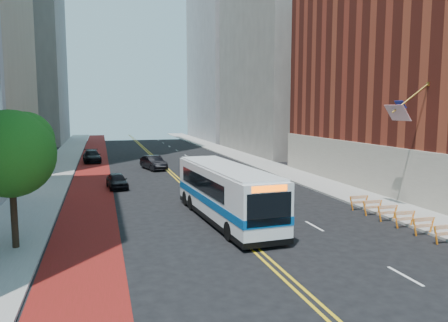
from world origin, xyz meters
TOP-DOWN VIEW (x-y plane):
  - ground at (0.00, 0.00)m, footprint 160.00×160.00m
  - sidewalk_left at (-12.00, 30.00)m, footprint 4.00×140.00m
  - sidewalk_right at (12.00, 30.00)m, footprint 4.00×140.00m
  - bus_lane_paint at (-8.10, 30.00)m, footprint 3.60×140.00m
  - center_line_inner at (-0.18, 30.00)m, footprint 0.14×140.00m
  - center_line_outer at (0.18, 30.00)m, footprint 0.14×140.00m
  - lane_dashes at (4.80, 38.00)m, footprint 0.14×98.20m
  - midrise_right_near at (23.00, 48.00)m, footprint 18.00×26.00m
  - midrise_right_far at (24.00, 78.00)m, footprint 20.00×28.00m
  - construction_barriers at (9.60, 3.42)m, footprint 1.42×10.91m
  - street_tree at (-11.24, 6.04)m, footprint 4.20×4.20m
  - transit_bus at (0.12, 8.79)m, footprint 3.55×12.52m
  - car_a at (-5.91, 21.71)m, footprint 1.95×4.05m
  - car_b at (-1.50, 32.55)m, footprint 2.76×5.00m
  - car_c at (-8.33, 41.42)m, footprint 2.52×5.43m

SIDE VIEW (x-z plane):
  - ground at x=0.00m, z-range 0.00..0.00m
  - center_line_inner at x=-0.18m, z-range 0.00..0.01m
  - center_line_outer at x=0.18m, z-range 0.00..0.01m
  - bus_lane_paint at x=-8.10m, z-range 0.00..0.01m
  - lane_dashes at x=4.80m, z-range 0.00..0.01m
  - sidewalk_left at x=-12.00m, z-range 0.00..0.15m
  - sidewalk_right at x=12.00m, z-range 0.00..0.15m
  - car_a at x=-5.91m, z-range 0.00..1.33m
  - construction_barriers at x=9.60m, z-range 0.17..1.18m
  - car_c at x=-8.33m, z-range 0.00..1.54m
  - car_b at x=-1.50m, z-range 0.00..1.56m
  - transit_bus at x=0.12m, z-range 0.07..3.47m
  - street_tree at x=-11.24m, z-range 1.56..8.26m
  - midrise_right_near at x=23.00m, z-range 0.00..40.00m
  - midrise_right_far at x=24.00m, z-range 0.00..55.00m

